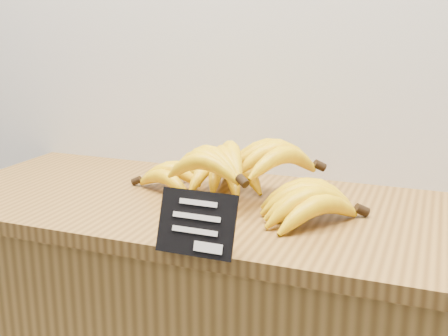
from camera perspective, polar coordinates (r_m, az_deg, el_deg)
counter_top at (r=1.21m, az=0.86°, el=-4.25°), size 1.33×0.54×0.03m
chalkboard_sign at (r=0.94m, az=-2.83°, el=-5.66°), size 0.14×0.04×0.10m
banana_pile at (r=1.19m, az=2.14°, el=-0.96°), size 0.55×0.35×0.12m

